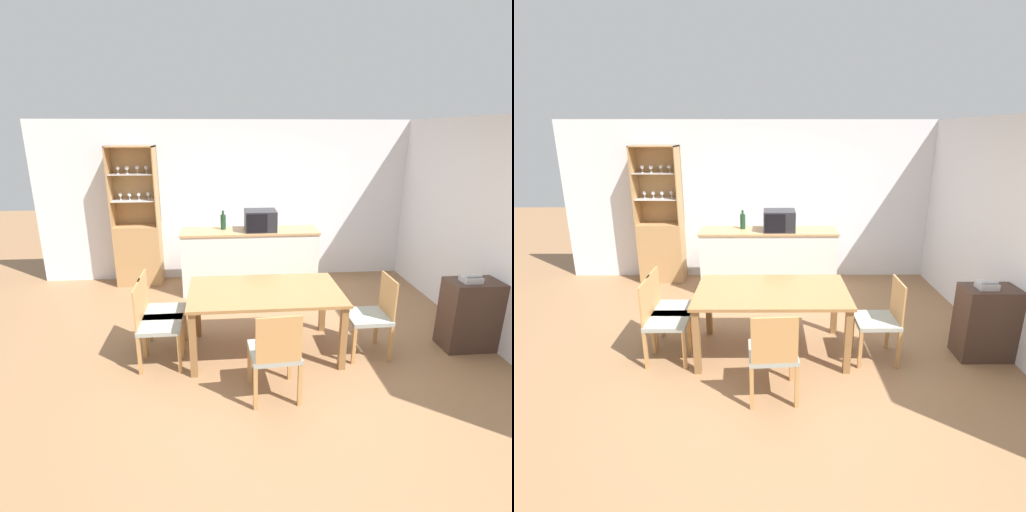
% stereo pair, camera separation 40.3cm
% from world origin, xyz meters
% --- Properties ---
extents(ground_plane, '(18.00, 18.00, 0.00)m').
position_xyz_m(ground_plane, '(0.00, 0.00, 0.00)').
color(ground_plane, '#936B47').
extents(wall_back, '(6.80, 0.06, 2.55)m').
position_xyz_m(wall_back, '(0.00, 2.63, 1.27)').
color(wall_back, silver).
rests_on(wall_back, ground_plane).
extents(wall_right, '(0.06, 4.60, 2.55)m').
position_xyz_m(wall_right, '(2.58, 0.30, 1.27)').
color(wall_right, silver).
rests_on(wall_right, ground_plane).
extents(kitchen_counter, '(2.05, 0.54, 0.96)m').
position_xyz_m(kitchen_counter, '(-0.08, 1.94, 0.48)').
color(kitchen_counter, silver).
rests_on(kitchen_counter, ground_plane).
extents(display_cabinet, '(0.70, 0.39, 2.17)m').
position_xyz_m(display_cabinet, '(-1.82, 2.41, 0.64)').
color(display_cabinet, tan).
rests_on(display_cabinet, ground_plane).
extents(dining_table, '(1.64, 0.97, 0.74)m').
position_xyz_m(dining_table, '(-0.04, 0.12, 0.65)').
color(dining_table, olive).
rests_on(dining_table, ground_plane).
extents(dining_chair_side_right_near, '(0.44, 0.44, 0.90)m').
position_xyz_m(dining_chair_side_right_near, '(1.12, -0.03, 0.46)').
color(dining_chair_side_right_near, '#999E93').
rests_on(dining_chair_side_right_near, ground_plane).
extents(dining_chair_side_left_near, '(0.45, 0.45, 0.90)m').
position_xyz_m(dining_chair_side_left_near, '(-1.20, -0.03, 0.46)').
color(dining_chair_side_left_near, '#999E93').
rests_on(dining_chair_side_left_near, ground_plane).
extents(dining_chair_side_left_far, '(0.45, 0.45, 0.90)m').
position_xyz_m(dining_chair_side_left_far, '(-1.20, 0.26, 0.46)').
color(dining_chair_side_left_far, '#999E93').
rests_on(dining_chair_side_left_far, ground_plane).
extents(dining_chair_head_near, '(0.47, 0.47, 0.90)m').
position_xyz_m(dining_chair_head_near, '(-0.04, -0.71, 0.46)').
color(dining_chair_head_near, '#999E93').
rests_on(dining_chair_head_near, ground_plane).
extents(microwave, '(0.46, 0.40, 0.31)m').
position_xyz_m(microwave, '(0.08, 1.91, 1.11)').
color(microwave, '#232328').
rests_on(microwave, kitchen_counter).
extents(wine_bottle, '(0.08, 0.08, 0.28)m').
position_xyz_m(wine_bottle, '(-0.47, 2.03, 1.08)').
color(wine_bottle, '#193D23').
rests_on(wine_bottle, kitchen_counter).
extents(side_cabinet, '(0.57, 0.35, 0.81)m').
position_xyz_m(side_cabinet, '(2.26, 0.00, 0.40)').
color(side_cabinet, '#422D23').
rests_on(side_cabinet, ground_plane).
extents(telephone, '(0.20, 0.16, 0.10)m').
position_xyz_m(telephone, '(2.20, -0.02, 0.84)').
color(telephone, '#B7B7BC').
rests_on(telephone, side_cabinet).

